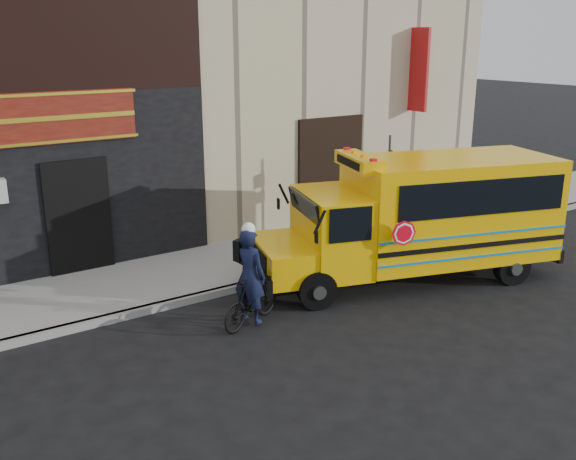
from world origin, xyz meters
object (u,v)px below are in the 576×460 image
at_px(school_bus, 423,214).
at_px(sign_pole, 388,185).
at_px(cyclist, 249,278).
at_px(bicycle, 251,300).

relative_size(school_bus, sign_pole, 2.49).
relative_size(school_bus, cyclist, 3.86).
bearing_deg(cyclist, school_bus, -116.22).
bearing_deg(school_bus, sign_pole, 65.28).
height_order(school_bus, cyclist, school_bus).
relative_size(sign_pole, bicycle, 1.79).
bearing_deg(sign_pole, school_bus, -114.72).
xyz_separation_m(sign_pole, bicycle, (-5.50, -2.24, -1.12)).
height_order(sign_pole, cyclist, sign_pole).
bearing_deg(school_bus, bicycle, 179.51).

